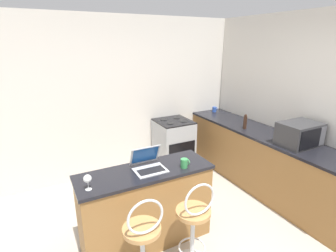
# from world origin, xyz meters

# --- Properties ---
(wall_back) EXTENTS (12.00, 0.06, 2.60)m
(wall_back) POSITION_xyz_m (0.00, 2.44, 1.30)
(wall_back) COLOR silver
(wall_back) RESTS_ON ground_plane
(breakfast_bar) EXTENTS (1.45, 0.50, 0.90)m
(breakfast_bar) POSITION_xyz_m (-0.39, 0.63, 0.45)
(breakfast_bar) COLOR olive
(breakfast_bar) RESTS_ON ground_plane
(counter_right) EXTENTS (0.66, 2.94, 0.90)m
(counter_right) POSITION_xyz_m (1.67, 0.96, 0.45)
(counter_right) COLOR olive
(counter_right) RESTS_ON ground_plane
(bar_stool_near) EXTENTS (0.40, 0.40, 1.00)m
(bar_stool_near) POSITION_xyz_m (-0.65, 0.08, 0.46)
(bar_stool_near) COLOR silver
(bar_stool_near) RESTS_ON ground_plane
(bar_stool_far) EXTENTS (0.40, 0.40, 1.00)m
(bar_stool_far) POSITION_xyz_m (-0.13, 0.08, 0.46)
(bar_stool_far) COLOR silver
(bar_stool_far) RESTS_ON ground_plane
(laptop) EXTENTS (0.33, 0.32, 0.23)m
(laptop) POSITION_xyz_m (-0.34, 0.66, 0.96)
(laptop) COLOR #B7BABF
(laptop) RESTS_ON breakfast_bar
(microwave) EXTENTS (0.53, 0.38, 0.30)m
(microwave) POSITION_xyz_m (1.66, 0.36, 1.05)
(microwave) COLOR #2D2D30
(microwave) RESTS_ON counter_right
(stove_range) EXTENTS (0.58, 0.61, 0.91)m
(stove_range) POSITION_xyz_m (0.75, 2.09, 0.45)
(stove_range) COLOR #9EA3A8
(stove_range) RESTS_ON ground_plane
(mug_blue) EXTENTS (0.10, 0.08, 0.10)m
(mug_blue) POSITION_xyz_m (1.74, 2.26, 0.95)
(mug_blue) COLOR #2D51AD
(mug_blue) RESTS_ON counter_right
(mug_green) EXTENTS (0.09, 0.08, 0.10)m
(mug_green) POSITION_xyz_m (0.01, 0.50, 0.95)
(mug_green) COLOR #338447
(mug_green) RESTS_ON breakfast_bar
(wine_glass_short) EXTENTS (0.07, 0.07, 0.15)m
(wine_glass_short) POSITION_xyz_m (-1.00, 0.53, 1.01)
(wine_glass_short) COLOR silver
(wine_glass_short) RESTS_ON breakfast_bar
(pepper_mill) EXTENTS (0.05, 0.05, 0.23)m
(pepper_mill) POSITION_xyz_m (1.52, 1.20, 1.01)
(pepper_mill) COLOR #331E14
(pepper_mill) RESTS_ON counter_right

